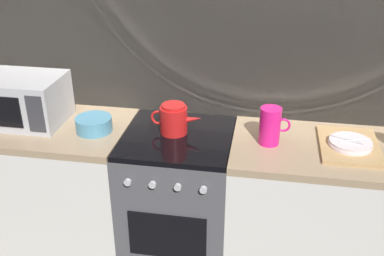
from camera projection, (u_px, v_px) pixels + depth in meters
back_wall at (188, 64)px, 2.61m from camera, size 3.60×0.05×2.40m
counter_left at (36, 188)px, 2.80m from camera, size 1.20×0.60×0.90m
stove_unit at (179, 203)px, 2.66m from camera, size 0.60×0.63×0.90m
counter_right at (337, 219)px, 2.53m from camera, size 1.20×0.60×0.90m
microwave at (23, 100)px, 2.56m from camera, size 0.46×0.35×0.27m
kettle at (174, 119)px, 2.46m from camera, size 0.28×0.15×0.17m
mixing_bowl at (94, 124)px, 2.49m from camera, size 0.20×0.20×0.08m
pitcher at (270, 126)px, 2.34m from camera, size 0.16×0.11×0.20m
dish_pile at (350, 145)px, 2.32m from camera, size 0.30×0.40×0.06m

